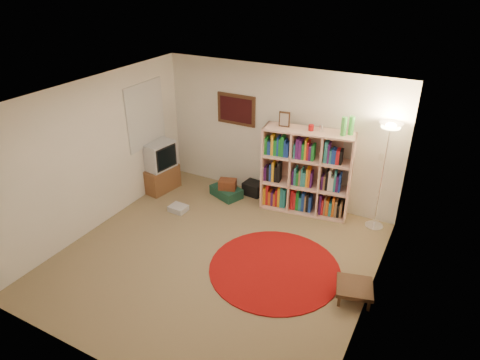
{
  "coord_description": "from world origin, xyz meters",
  "views": [
    {
      "loc": [
        2.82,
        -4.48,
        4.08
      ],
      "look_at": [
        0.1,
        0.6,
        1.1
      ],
      "focal_mm": 32.0,
      "sensor_mm": 36.0,
      "label": 1
    }
  ],
  "objects_px": {
    "bookshelf": "(305,173)",
    "suitcase": "(226,192)",
    "floor_lamp": "(388,142)",
    "floor_fan": "(338,204)",
    "side_table": "(355,288)",
    "tv_stand": "(159,167)"
  },
  "relations": [
    {
      "from": "bookshelf",
      "to": "side_table",
      "type": "distance_m",
      "value": 2.41
    },
    {
      "from": "tv_stand",
      "to": "side_table",
      "type": "xyz_separation_m",
      "value": [
        4.21,
        -1.28,
        -0.3
      ]
    },
    {
      "from": "floor_lamp",
      "to": "side_table",
      "type": "bearing_deg",
      "value": -85.66
    },
    {
      "from": "floor_fan",
      "to": "suitcase",
      "type": "height_order",
      "value": "floor_fan"
    },
    {
      "from": "tv_stand",
      "to": "side_table",
      "type": "distance_m",
      "value": 4.41
    },
    {
      "from": "floor_fan",
      "to": "side_table",
      "type": "bearing_deg",
      "value": -73.51
    },
    {
      "from": "floor_lamp",
      "to": "tv_stand",
      "type": "xyz_separation_m",
      "value": [
        -4.07,
        -0.62,
        -1.07
      ]
    },
    {
      "from": "floor_lamp",
      "to": "side_table",
      "type": "height_order",
      "value": "floor_lamp"
    },
    {
      "from": "bookshelf",
      "to": "floor_lamp",
      "type": "height_order",
      "value": "floor_lamp"
    },
    {
      "from": "side_table",
      "to": "bookshelf",
      "type": "bearing_deg",
      "value": 127.67
    },
    {
      "from": "bookshelf",
      "to": "suitcase",
      "type": "relative_size",
      "value": 2.72
    },
    {
      "from": "floor_lamp",
      "to": "suitcase",
      "type": "height_order",
      "value": "floor_lamp"
    },
    {
      "from": "floor_fan",
      "to": "tv_stand",
      "type": "distance_m",
      "value": 3.47
    },
    {
      "from": "bookshelf",
      "to": "suitcase",
      "type": "distance_m",
      "value": 1.63
    },
    {
      "from": "floor_fan",
      "to": "side_table",
      "type": "height_order",
      "value": "floor_fan"
    },
    {
      "from": "bookshelf",
      "to": "suitcase",
      "type": "xyz_separation_m",
      "value": [
        -1.47,
        -0.22,
        -0.65
      ]
    },
    {
      "from": "tv_stand",
      "to": "suitcase",
      "type": "relative_size",
      "value": 1.47
    },
    {
      "from": "floor_lamp",
      "to": "floor_fan",
      "type": "relative_size",
      "value": 4.8
    },
    {
      "from": "bookshelf",
      "to": "side_table",
      "type": "height_order",
      "value": "bookshelf"
    },
    {
      "from": "floor_fan",
      "to": "tv_stand",
      "type": "height_order",
      "value": "tv_stand"
    },
    {
      "from": "floor_lamp",
      "to": "floor_fan",
      "type": "bearing_deg",
      "value": 171.23
    },
    {
      "from": "floor_lamp",
      "to": "side_table",
      "type": "relative_size",
      "value": 3.22
    }
  ]
}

